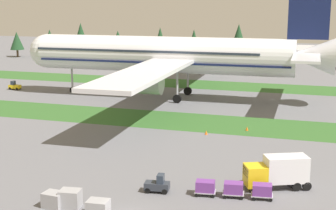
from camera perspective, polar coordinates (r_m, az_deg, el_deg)
grass_strip_near at (r=82.73m, az=5.19°, el=-2.09°), size 320.00×12.41×0.01m
grass_strip_far at (r=118.26m, az=8.95°, el=2.06°), size 320.00×12.41×0.01m
airliner at (r=102.01m, az=0.30°, el=5.73°), size 63.21×77.92×25.00m
baggage_tug at (r=53.58m, az=-1.17°, el=-9.02°), size 2.75×1.63×1.97m
cargo_dolly_lead at (r=52.88m, az=4.25°, el=-9.22°), size 2.38×1.78×1.55m
cargo_dolly_second at (r=52.72m, az=7.43°, el=-9.36°), size 2.38×1.78×1.55m
cargo_dolly_third at (r=52.71m, az=10.62°, el=-9.47°), size 2.38×1.78×1.55m
catering_truck at (r=55.44m, az=12.32°, el=-7.32°), size 7.29×4.93×3.58m
pushback_tractor at (r=118.21m, az=-17.00°, el=2.07°), size 2.63×1.36×1.97m
ground_crew_marshaller at (r=56.75m, az=13.54°, el=-8.00°), size 0.47×0.38×1.74m
uld_container_0 at (r=50.80m, az=-11.02°, el=-10.37°), size 2.19×1.85×1.77m
uld_container_1 at (r=51.19m, az=-12.81°, el=-10.43°), size 2.12×1.76×1.51m
uld_container_2 at (r=48.39m, az=-7.93°, el=-11.53°), size 2.11×1.74×1.60m
taxiway_marker_0 at (r=78.91m, az=8.94°, el=-2.65°), size 0.44×0.44×0.63m
taxiway_marker_1 at (r=75.89m, az=4.35°, el=-3.12°), size 0.44×0.44×0.62m
distant_tree_line at (r=154.44m, az=13.31°, el=6.87°), size 176.92×10.02×12.66m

